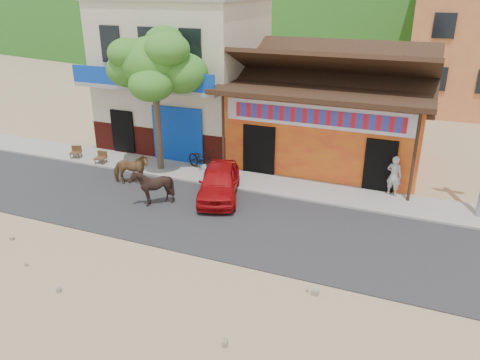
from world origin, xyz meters
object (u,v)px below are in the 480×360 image
(cow_dark, at_px, (152,187))
(red_car, at_px, (219,182))
(cafe_chair_left, at_px, (75,147))
(tree, at_px, (156,101))
(cafe_chair_right, at_px, (100,153))
(cow_tan, at_px, (131,169))
(scooter, at_px, (202,160))
(pedestrian, at_px, (394,176))

(cow_dark, distance_m, red_car, 2.55)
(cafe_chair_left, bearing_deg, cow_dark, -46.86)
(tree, distance_m, cafe_chair_right, 3.83)
(cafe_chair_right, bearing_deg, cafe_chair_left, 165.96)
(cow_tan, relative_size, cow_dark, 1.07)
(scooter, distance_m, cafe_chair_right, 4.78)
(scooter, distance_m, pedestrian, 7.97)
(pedestrian, distance_m, cafe_chair_right, 12.71)
(tree, xyz_separation_m, scooter, (1.83, 0.48, -2.51))
(cafe_chair_left, bearing_deg, cafe_chair_right, -27.48)
(scooter, bearing_deg, pedestrian, -62.50)
(red_car, bearing_deg, tree, 136.77)
(pedestrian, bearing_deg, cow_dark, 43.27)
(pedestrian, bearing_deg, cafe_chair_right, 22.92)
(cafe_chair_right, bearing_deg, cow_dark, -39.12)
(cafe_chair_left, bearing_deg, pedestrian, -16.27)
(tree, height_order, cafe_chair_left, tree)
(cow_tan, relative_size, cafe_chair_right, 1.55)
(cow_tan, bearing_deg, pedestrian, -96.21)
(tree, bearing_deg, pedestrian, 5.26)
(tree, distance_m, red_car, 4.65)
(red_car, xyz_separation_m, pedestrian, (6.18, 2.52, 0.25))
(cafe_chair_left, bearing_deg, tree, -16.94)
(red_car, bearing_deg, cafe_chair_left, 151.87)
(cow_tan, xyz_separation_m, red_car, (3.85, 0.23, -0.03))
(pedestrian, xyz_separation_m, cafe_chair_left, (-14.18, -1.23, -0.29))
(red_car, bearing_deg, cafe_chair_right, 151.17)
(tree, xyz_separation_m, cafe_chair_left, (-4.40, -0.33, -2.50))
(cafe_chair_right, bearing_deg, pedestrian, -1.47)
(pedestrian, xyz_separation_m, cafe_chair_right, (-12.63, -1.40, -0.30))
(cow_tan, relative_size, cafe_chair_left, 1.53)
(pedestrian, height_order, cafe_chair_left, pedestrian)
(cow_dark, relative_size, red_car, 0.39)
(red_car, xyz_separation_m, cafe_chair_left, (-8.00, 1.29, -0.04))
(cafe_chair_left, bearing_deg, scooter, -13.85)
(scooter, xyz_separation_m, cafe_chair_left, (-6.23, -0.81, 0.01))
(cow_tan, distance_m, red_car, 3.85)
(cafe_chair_left, distance_m, cafe_chair_right, 1.56)
(cow_dark, height_order, cafe_chair_left, cow_dark)
(tree, xyz_separation_m, red_car, (3.60, -1.62, -2.46))
(cow_dark, distance_m, cafe_chair_left, 6.66)
(cow_tan, distance_m, cow_dark, 2.29)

